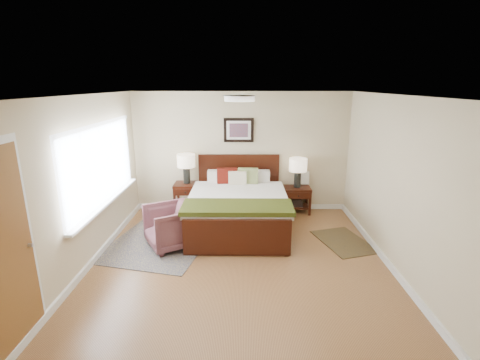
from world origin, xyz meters
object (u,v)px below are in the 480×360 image
Objects in this scene: nightstand_left at (187,189)px; rug_persian at (164,238)px; armchair at (171,226)px; lamp_right at (298,167)px; nightstand_right at (297,197)px; lamp_left at (186,163)px; bed at (238,201)px.

nightstand_left reaches higher than rug_persian.
armchair is at bearing -90.72° from nightstand_left.
armchair reaches higher than rug_persian.
nightstand_left is at bearing -179.46° from lamp_right.
nightstand_left is 2.31m from nightstand_right.
nightstand_right is 0.71× the size of armchair.
nightstand_right is 2.87m from rug_persian.
armchair is (-2.33, -1.62, -0.63)m from lamp_right.
nightstand_left is 1.04× the size of lamp_right.
lamp_left is at bearing 180.00° from lamp_right.
nightstand_right is 0.91× the size of lamp_right.
bed is at bearing -37.83° from nightstand_left.
nightstand_right is at bearing 34.69° from bed.
lamp_right is at bearing 40.57° from rug_persian.
lamp_left reaches higher than rug_persian.
bed is at bearing -145.31° from nightstand_right.
lamp_right is at bearing 35.09° from bed.
nightstand_right is 2.83m from armchair.
bed reaches higher than rug_persian.
lamp_right reaches higher than armchair.
nightstand_left is 1.60m from armchair.
nightstand_left is 0.28× the size of rug_persian.
lamp_right reaches higher than nightstand_left.
lamp_left is 2.31m from lamp_right.
nightstand_right is at bearing 0.22° from nightstand_left.
nightstand_left is at bearing 93.30° from rug_persian.
nightstand_left is at bearing -179.78° from nightstand_right.
rug_persian is (-2.52, -1.33, -0.98)m from lamp_right.
lamp_left is (0.00, 0.02, 0.56)m from nightstand_left.
rug_persian is (-1.30, -0.47, -0.54)m from bed.
rug_persian is (-0.22, -1.31, -0.50)m from nightstand_left.
armchair is (-0.02, -1.62, -0.71)m from lamp_left.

